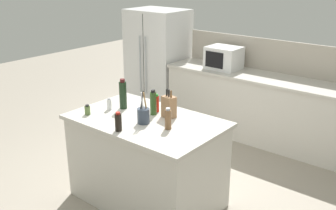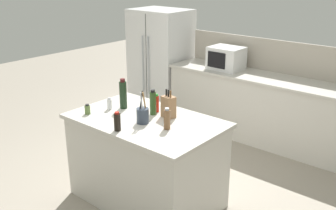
# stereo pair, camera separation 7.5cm
# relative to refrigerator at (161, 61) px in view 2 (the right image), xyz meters

# --- Properties ---
(ground_plane) EXTENTS (14.00, 14.00, 0.00)m
(ground_plane) POSITION_rel_refrigerator_xyz_m (1.76, -2.25, -0.85)
(ground_plane) COLOR gray
(back_counter_run) EXTENTS (3.11, 0.66, 0.94)m
(back_counter_run) POSITION_rel_refrigerator_xyz_m (2.06, -0.05, -0.38)
(back_counter_run) COLOR beige
(back_counter_run) RESTS_ON ground_plane
(wall_backsplash) EXTENTS (3.07, 0.03, 0.46)m
(wall_backsplash) POSITION_rel_refrigerator_xyz_m (2.06, 0.27, 0.32)
(wall_backsplash) COLOR #B2A899
(wall_backsplash) RESTS_ON back_counter_run
(kitchen_island) EXTENTS (1.54, 0.97, 0.94)m
(kitchen_island) POSITION_rel_refrigerator_xyz_m (1.76, -2.25, -0.38)
(kitchen_island) COLOR beige
(kitchen_island) RESTS_ON ground_plane
(refrigerator) EXTENTS (0.93, 0.75, 1.71)m
(refrigerator) POSITION_rel_refrigerator_xyz_m (0.00, 0.00, 0.00)
(refrigerator) COLOR white
(refrigerator) RESTS_ON ground_plane
(microwave) EXTENTS (0.48, 0.39, 0.33)m
(microwave) POSITION_rel_refrigerator_xyz_m (1.31, -0.05, 0.25)
(microwave) COLOR white
(microwave) RESTS_ON back_counter_run
(knife_block) EXTENTS (0.15, 0.12, 0.29)m
(knife_block) POSITION_rel_refrigerator_xyz_m (1.91, -2.07, 0.20)
(knife_block) COLOR #936B47
(knife_block) RESTS_ON kitchen_island
(utensil_crock) EXTENTS (0.12, 0.12, 0.32)m
(utensil_crock) POSITION_rel_refrigerator_xyz_m (1.81, -2.34, 0.17)
(utensil_crock) COLOR #333D4C
(utensil_crock) RESTS_ON kitchen_island
(pepper_grinder) EXTENTS (0.06, 0.06, 0.21)m
(pepper_grinder) POSITION_rel_refrigerator_xyz_m (2.09, -2.31, 0.18)
(pepper_grinder) COLOR brown
(pepper_grinder) RESTS_ON kitchen_island
(hot_sauce_bottle) EXTENTS (0.05, 0.05, 0.19)m
(hot_sauce_bottle) POSITION_rel_refrigerator_xyz_m (1.71, -2.03, 0.18)
(hot_sauce_bottle) COLOR red
(hot_sauce_bottle) RESTS_ON kitchen_island
(olive_oil_bottle) EXTENTS (0.07, 0.07, 0.26)m
(olive_oil_bottle) POSITION_rel_refrigerator_xyz_m (1.73, -2.11, 0.21)
(olive_oil_bottle) COLOR #2D4C1E
(olive_oil_bottle) RESTS_ON kitchen_island
(salt_shaker) EXTENTS (0.05, 0.05, 0.13)m
(salt_shaker) POSITION_rel_refrigerator_xyz_m (1.28, -2.30, 0.15)
(salt_shaker) COLOR silver
(salt_shaker) RESTS_ON kitchen_island
(spice_jar_oregano) EXTENTS (0.06, 0.06, 0.11)m
(spice_jar_oregano) POSITION_rel_refrigerator_xyz_m (1.21, -2.54, 0.13)
(spice_jar_oregano) COLOR #567038
(spice_jar_oregano) RESTS_ON kitchen_island
(soy_sauce_bottle) EXTENTS (0.06, 0.06, 0.18)m
(soy_sauce_bottle) POSITION_rel_refrigerator_xyz_m (1.76, -2.63, 0.17)
(soy_sauce_bottle) COLOR black
(soy_sauce_bottle) RESTS_ON kitchen_island
(wine_bottle) EXTENTS (0.08, 0.08, 0.33)m
(wine_bottle) POSITION_rel_refrigerator_xyz_m (1.37, -2.17, 0.24)
(wine_bottle) COLOR black
(wine_bottle) RESTS_ON kitchen_island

